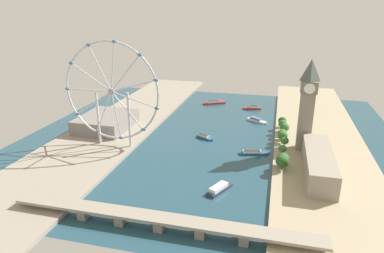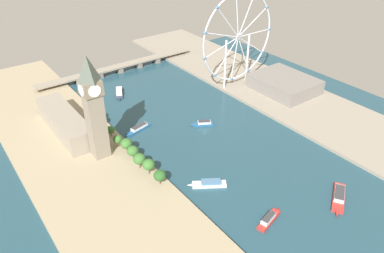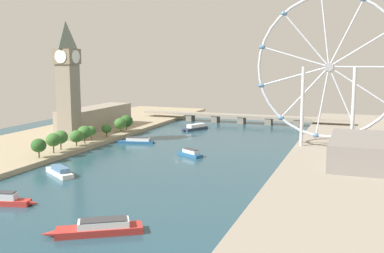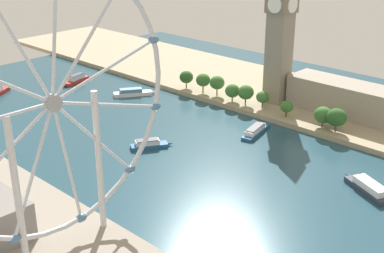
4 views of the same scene
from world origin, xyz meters
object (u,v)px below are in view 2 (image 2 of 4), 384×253
object	(u,v)px
tour_boat_4	(119,93)
tour_boat_2	(138,128)
riverside_hall	(284,84)
parliament_block	(65,122)
clock_tower	(94,107)
tour_boat_0	(209,184)
tour_boat_1	(269,219)
tour_boat_3	(203,123)
river_bridge	(119,67)
tour_boat_5	(339,197)
ferris_wheel	(238,38)

from	to	relation	value
tour_boat_4	tour_boat_2	bearing A→B (deg)	11.66
riverside_hall	tour_boat_2	xyz separation A→B (m)	(-168.96, 27.09, -8.63)
parliament_block	tour_boat_4	size ratio (longest dim) A/B	3.07
clock_tower	tour_boat_0	world-z (taller)	clock_tower
tour_boat_0	tour_boat_4	bearing A→B (deg)	-61.59
clock_tower	tour_boat_0	bearing A→B (deg)	-58.62
tour_boat_1	tour_boat_2	size ratio (longest dim) A/B	0.86
tour_boat_3	river_bridge	bearing A→B (deg)	-56.93
tour_boat_5	tour_boat_0	bearing A→B (deg)	-76.83
tour_boat_0	tour_boat_2	bearing A→B (deg)	-54.40
river_bridge	tour_boat_4	world-z (taller)	river_bridge
river_bridge	tour_boat_0	world-z (taller)	river_bridge
tour_boat_0	tour_boat_5	size ratio (longest dim) A/B	0.81
river_bridge	tour_boat_5	world-z (taller)	river_bridge
tour_boat_1	tour_boat_0	bearing A→B (deg)	85.83
ferris_wheel	parliament_block	bearing A→B (deg)	175.04
ferris_wheel	tour_boat_4	xyz separation A→B (m)	(-117.09, 60.28, -54.82)
tour_boat_0	ferris_wheel	bearing A→B (deg)	-105.11
river_bridge	tour_boat_5	xyz separation A→B (m)	(21.76, -300.71, -4.06)
parliament_block	riverside_hall	size ratio (longest dim) A/B	1.33
ferris_wheel	tour_boat_1	distance (m)	216.48
clock_tower	tour_boat_3	bearing A→B (deg)	-5.95
river_bridge	tour_boat_1	bearing A→B (deg)	-96.93
tour_boat_1	tour_boat_5	world-z (taller)	tour_boat_1
ferris_wheel	tour_boat_0	world-z (taller)	ferris_wheel
parliament_block	tour_boat_3	distance (m)	127.07
tour_boat_3	tour_boat_4	size ratio (longest dim) A/B	0.75
river_bridge	tour_boat_5	bearing A→B (deg)	-85.86
clock_tower	river_bridge	xyz separation A→B (m)	(94.31, 151.82, -42.16)
clock_tower	tour_boat_4	xyz separation A→B (m)	(65.50, 95.76, -46.18)
parliament_block	riverside_hall	xyz separation A→B (m)	(224.90, -60.42, -2.00)
river_bridge	tour_boat_2	distance (m)	141.53
riverside_hall	tour_boat_5	distance (m)	172.17
tour_boat_1	ferris_wheel	bearing A→B (deg)	39.33
tour_boat_0	river_bridge	bearing A→B (deg)	-67.33
ferris_wheel	tour_boat_4	size ratio (longest dim) A/B	3.60
tour_boat_3	tour_boat_5	size ratio (longest dim) A/B	0.64
tour_boat_0	tour_boat_4	xyz separation A→B (m)	(15.67, 177.47, 0.22)
ferris_wheel	tour_boat_3	world-z (taller)	ferris_wheel
clock_tower	ferris_wheel	size ratio (longest dim) A/B	0.84
clock_tower	parliament_block	size ratio (longest dim) A/B	0.99
parliament_block	tour_boat_5	distance (m)	237.48
tour_boat_0	tour_boat_1	size ratio (longest dim) A/B	1.03
clock_tower	tour_boat_5	xyz separation A→B (m)	(116.07, -148.90, -46.22)
parliament_block	ferris_wheel	distance (m)	198.25
clock_tower	tour_boat_5	bearing A→B (deg)	-52.06
ferris_wheel	clock_tower	bearing A→B (deg)	-169.00
tour_boat_4	riverside_hall	bearing A→B (deg)	81.02
riverside_hall	tour_boat_0	xyz separation A→B (m)	(-165.19, -73.45, -8.53)
riverside_hall	tour_boat_1	world-z (taller)	riverside_hall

